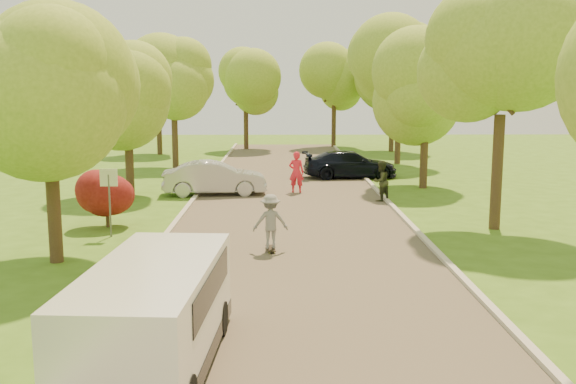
{
  "coord_description": "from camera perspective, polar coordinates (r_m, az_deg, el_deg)",
  "views": [
    {
      "loc": [
        -0.45,
        -16.01,
        4.65
      ],
      "look_at": [
        -0.15,
        4.81,
        1.3
      ],
      "focal_mm": 40.0,
      "sensor_mm": 36.0,
      "label": 1
    }
  ],
  "objects": [
    {
      "name": "skateboarder",
      "position": [
        18.44,
        -1.57,
        -2.62
      ],
      "size": [
        1.08,
        0.7,
        1.57
      ],
      "primitive_type": "imported",
      "rotation": [
        0.0,
        0.0,
        3.26
      ],
      "color": "gray",
      "rests_on": "longboard"
    },
    {
      "name": "tree_l_mida",
      "position": [
        17.99,
        -20.12,
        10.26
      ],
      "size": [
        4.71,
        4.6,
        7.39
      ],
      "color": "#382619",
      "rests_on": "ground"
    },
    {
      "name": "person_olive",
      "position": [
        27.0,
        8.24,
        0.96
      ],
      "size": [
        1.05,
        1.02,
        1.7
      ],
      "primitive_type": "imported",
      "rotation": [
        0.0,
        0.0,
        3.83
      ],
      "color": "#292E1B",
      "rests_on": "ground"
    },
    {
      "name": "curb_left",
      "position": [
        24.71,
        -9.19,
        -1.68
      ],
      "size": [
        0.18,
        60.0,
        0.12
      ],
      "primitive_type": "cube",
      "color": "#B2AD9E",
      "rests_on": "ground"
    },
    {
      "name": "tree_bg_a",
      "position": [
        46.76,
        -11.24,
        9.79
      ],
      "size": [
        5.12,
        5.0,
        7.72
      ],
      "color": "#382619",
      "rests_on": "ground"
    },
    {
      "name": "person_striped",
      "position": [
        28.94,
        0.75,
        1.78
      ],
      "size": [
        0.75,
        0.56,
        1.88
      ],
      "primitive_type": "imported",
      "rotation": [
        0.0,
        0.0,
        2.97
      ],
      "color": "red",
      "rests_on": "ground"
    },
    {
      "name": "tree_r_midb",
      "position": [
        30.82,
        12.56,
        9.36
      ],
      "size": [
        4.51,
        4.4,
        7.01
      ],
      "color": "#382619",
      "rests_on": "ground"
    },
    {
      "name": "longboard",
      "position": [
        18.63,
        -1.56,
        -5.04
      ],
      "size": [
        0.32,
        0.83,
        0.09
      ],
      "rotation": [
        0.0,
        0.0,
        3.26
      ],
      "color": "black",
      "rests_on": "ground"
    },
    {
      "name": "tree_r_mida",
      "position": [
        22.31,
        19.1,
        10.93
      ],
      "size": [
        5.13,
        5.0,
        7.95
      ],
      "color": "#382619",
      "rests_on": "ground"
    },
    {
      "name": "tree_r_far",
      "position": [
        40.75,
        10.22,
        10.67
      ],
      "size": [
        5.33,
        5.2,
        8.34
      ],
      "color": "#382619",
      "rests_on": "ground"
    },
    {
      "name": "street_sign",
      "position": [
        20.94,
        -15.62,
        0.33
      ],
      "size": [
        0.55,
        0.06,
        2.17
      ],
      "color": "#59595E",
      "rests_on": "ground"
    },
    {
      "name": "dark_sedan",
      "position": [
        34.01,
        5.52,
        2.46
      ],
      "size": [
        5.09,
        2.46,
        1.43
      ],
      "primitive_type": "imported",
      "rotation": [
        0.0,
        0.0,
        1.67
      ],
      "color": "black",
      "rests_on": "ground"
    },
    {
      "name": "tree_l_far",
      "position": [
        38.48,
        -9.85,
        10.23
      ],
      "size": [
        4.92,
        4.8,
        7.79
      ],
      "color": "#382619",
      "rests_on": "ground"
    },
    {
      "name": "silver_sedan",
      "position": [
        28.59,
        -6.54,
        1.24
      ],
      "size": [
        4.68,
        2.02,
        1.5
      ],
      "primitive_type": "imported",
      "rotation": [
        0.0,
        0.0,
        1.67
      ],
      "color": "#AFAEB3",
      "rests_on": "ground"
    },
    {
      "name": "road",
      "position": [
        24.46,
        0.25,
        -1.8
      ],
      "size": [
        8.0,
        60.0,
        0.01
      ],
      "primitive_type": "cube",
      "color": "#4C4438",
      "rests_on": "ground"
    },
    {
      "name": "ground",
      "position": [
        16.68,
        0.76,
        -7.05
      ],
      "size": [
        100.0,
        100.0,
        0.0
      ],
      "primitive_type": "plane",
      "color": "#3E6518",
      "rests_on": "ground"
    },
    {
      "name": "red_shrub",
      "position": [
        22.57,
        -15.83,
        -0.26
      ],
      "size": [
        1.7,
        1.7,
        1.95
      ],
      "color": "#382619",
      "rests_on": "ground"
    },
    {
      "name": "curb_right",
      "position": [
        24.85,
        9.63,
        -1.63
      ],
      "size": [
        0.18,
        60.0,
        0.12
      ],
      "primitive_type": "cube",
      "color": "#B2AD9E",
      "rests_on": "ground"
    },
    {
      "name": "tree_bg_b",
      "position": [
        48.79,
        9.57,
        10.07
      ],
      "size": [
        5.12,
        5.0,
        7.95
      ],
      "color": "#382619",
      "rests_on": "ground"
    },
    {
      "name": "tree_bg_d",
      "position": [
        52.22,
        4.38,
        9.85
      ],
      "size": [
        5.12,
        5.0,
        7.72
      ],
      "color": "#382619",
      "rests_on": "ground"
    },
    {
      "name": "tree_l_midb",
      "position": [
        28.72,
        -13.79,
        8.76
      ],
      "size": [
        4.3,
        4.2,
        6.62
      ],
      "color": "#382619",
      "rests_on": "ground"
    },
    {
      "name": "minivan",
      "position": [
        11.05,
        -11.81,
        -10.61
      ],
      "size": [
        2.21,
        4.97,
        1.81
      ],
      "rotation": [
        0.0,
        0.0,
        -0.06
      ],
      "color": "white",
      "rests_on": "ground"
    },
    {
      "name": "tree_bg_c",
      "position": [
        50.06,
        -3.54,
        9.55
      ],
      "size": [
        4.92,
        4.8,
        7.33
      ],
      "color": "#382619",
      "rests_on": "ground"
    }
  ]
}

